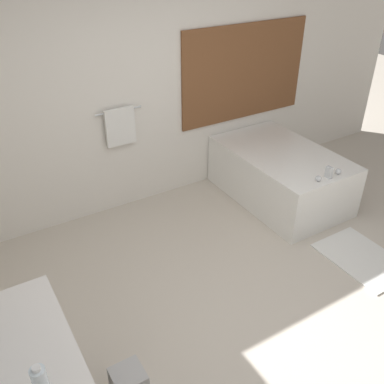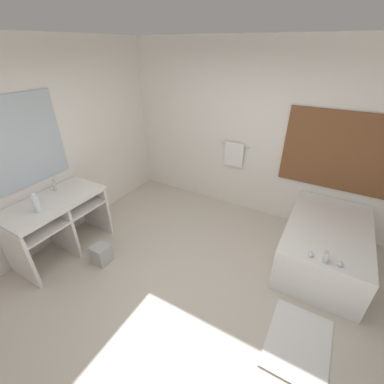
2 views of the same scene
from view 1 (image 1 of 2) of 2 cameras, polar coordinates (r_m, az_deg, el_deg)
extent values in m
plane|color=beige|center=(3.71, 10.15, -16.41)|extent=(16.00, 16.00, 0.00)
cube|color=white|center=(4.58, -6.79, 14.00)|extent=(7.40, 0.06, 2.70)
cube|color=brown|center=(5.21, 7.07, 15.53)|extent=(1.70, 0.02, 1.10)
cylinder|color=silver|center=(4.47, -9.77, 10.61)|extent=(0.50, 0.02, 0.02)
cube|color=white|center=(4.53, -9.53, 8.57)|extent=(0.32, 0.04, 0.40)
cube|color=white|center=(2.51, -22.65, -21.48)|extent=(0.66, 1.23, 0.05)
cylinder|color=white|center=(2.66, -23.28, -19.10)|extent=(0.31, 0.31, 0.13)
cube|color=white|center=(3.22, -23.24, -18.27)|extent=(0.60, 0.04, 0.79)
cylinder|color=white|center=(2.81, -22.36, -18.21)|extent=(0.13, 0.34, 0.13)
cube|color=white|center=(5.05, 11.63, 2.26)|extent=(0.97, 1.56, 0.59)
ellipsoid|color=white|center=(4.98, 11.81, 3.73)|extent=(0.70, 1.12, 0.30)
cube|color=silver|center=(4.48, 17.79, 2.51)|extent=(0.04, 0.07, 0.12)
sphere|color=silver|center=(4.40, 16.49, 1.73)|extent=(0.06, 0.06, 0.06)
sphere|color=silver|center=(4.59, 18.92, 2.61)|extent=(0.06, 0.06, 0.06)
cylinder|color=white|center=(2.15, -20.06, -21.24)|extent=(0.04, 0.04, 0.02)
cube|color=white|center=(4.50, 21.76, -8.18)|extent=(0.58, 0.81, 0.02)
camera|label=2|loc=(2.86, 59.78, 13.80)|focal=24.00mm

